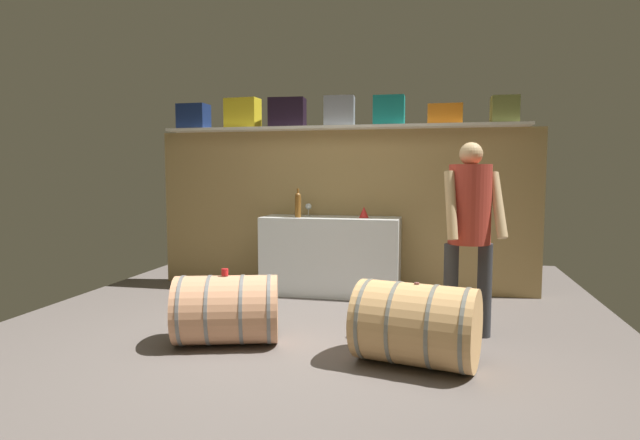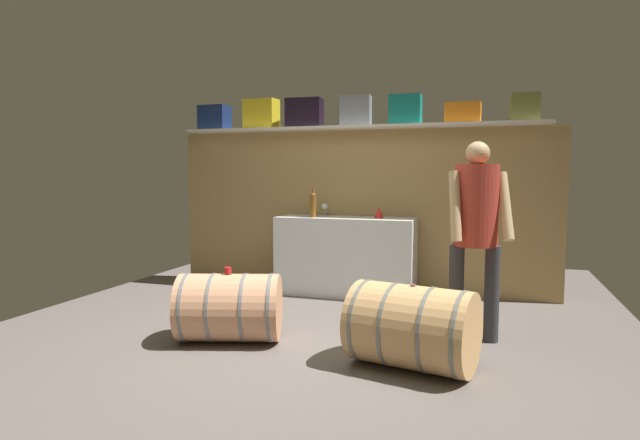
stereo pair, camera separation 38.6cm
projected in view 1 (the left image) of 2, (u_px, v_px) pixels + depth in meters
The scene contains 18 objects.
ground_plane at pixel (305, 333), 4.67m from camera, with size 5.77×7.98×0.02m, color #615854.
back_wall_panel at pixel (341, 210), 6.33m from camera, with size 4.57×0.10×1.91m, color #A78852.
high_shelf_board at pixel (339, 128), 6.09m from camera, with size 4.21×0.40×0.03m, color silver.
toolcase_navy at pixel (194, 117), 6.47m from camera, with size 0.36×0.25×0.30m, color navy.
toolcase_yellow at pixel (243, 113), 6.33m from camera, with size 0.40×0.22×0.35m, color yellow.
toolcase_black at pixel (287, 113), 6.21m from camera, with size 0.42×0.25×0.34m, color black.
toolcase_grey at pixel (339, 111), 6.08m from camera, with size 0.35×0.20×0.35m, color gray.
toolcase_teal at pixel (389, 111), 5.95m from camera, with size 0.35×0.25×0.33m, color #127C76.
toolcase_orange at pixel (445, 114), 5.82m from camera, with size 0.38×0.24×0.22m, color orange.
toolcase_olive at pixel (505, 110), 5.69m from camera, with size 0.28×0.24×0.29m, color olive.
work_cabinet at pixel (331, 256), 6.07m from camera, with size 1.58×0.53×0.90m, color white.
wine_bottle_amber at pixel (298, 204), 5.97m from camera, with size 0.07×0.07×0.33m.
wine_glass at pixel (308, 207), 6.22m from camera, with size 0.07×0.07×0.15m.
red_funnel at pixel (364, 212), 5.94m from camera, with size 0.11×0.11×0.13m, color red.
wine_barrel_near at pixel (227, 310), 4.32m from camera, with size 0.96×0.78×0.58m.
wine_barrel_far at pixel (416, 324), 3.84m from camera, with size 0.97×0.76×0.61m.
tasting_cup at pixel (225, 272), 4.29m from camera, with size 0.06×0.06×0.05m, color red.
winemaker_pouring at pixel (470, 219), 4.42m from camera, with size 0.54×0.45×1.66m.
Camera 1 is at (1.12, -3.83, 1.41)m, focal length 29.49 mm.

